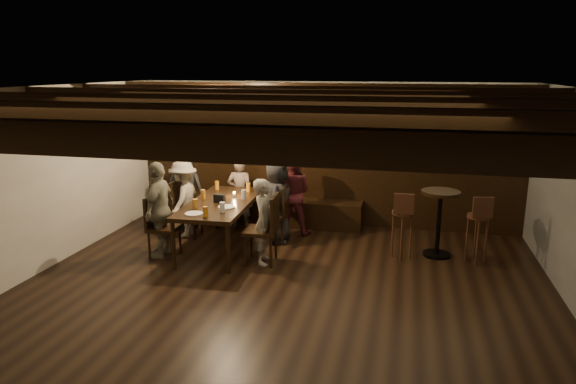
% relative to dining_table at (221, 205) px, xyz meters
% --- Properties ---
extents(room, '(7.00, 7.00, 7.00)m').
position_rel_dining_table_xyz_m(room, '(0.96, 0.38, 0.41)').
color(room, black).
rests_on(room, ground).
extents(dining_table, '(0.97, 1.97, 0.72)m').
position_rel_dining_table_xyz_m(dining_table, '(0.00, 0.00, 0.00)').
color(dining_table, black).
rests_on(dining_table, floor).
extents(chair_left_near, '(0.43, 0.43, 0.90)m').
position_rel_dining_table_xyz_m(chair_left_near, '(-0.74, 0.41, -0.39)').
color(chair_left_near, black).
rests_on(chair_left_near, floor).
extents(chair_left_far, '(0.42, 0.42, 0.88)m').
position_rel_dining_table_xyz_m(chair_left_far, '(-0.69, -0.49, -0.39)').
color(chair_left_far, black).
rests_on(chair_left_far, floor).
extents(chair_right_near, '(0.42, 0.42, 0.89)m').
position_rel_dining_table_xyz_m(chair_right_near, '(0.69, 0.49, -0.39)').
color(chair_right_near, black).
rests_on(chair_right_near, floor).
extents(chair_right_far, '(0.46, 0.46, 0.96)m').
position_rel_dining_table_xyz_m(chair_right_far, '(0.74, -0.41, -0.37)').
color(chair_right_far, black).
rests_on(chair_right_far, floor).
extents(person_bench_left, '(0.66, 0.45, 1.30)m').
position_rel_dining_table_xyz_m(person_bench_left, '(-0.95, 0.85, -0.01)').
color(person_bench_left, '#252527').
rests_on(person_bench_left, floor).
extents(person_bench_centre, '(0.45, 0.31, 1.19)m').
position_rel_dining_table_xyz_m(person_bench_centre, '(-0.06, 1.05, -0.07)').
color(person_bench_centre, gray).
rests_on(person_bench_centre, floor).
extents(person_bench_right, '(0.67, 0.53, 1.32)m').
position_rel_dining_table_xyz_m(person_bench_right, '(0.85, 0.95, -0.00)').
color(person_bench_right, maroon).
rests_on(person_bench_right, floor).
extents(person_left_near, '(0.50, 0.81, 1.23)m').
position_rel_dining_table_xyz_m(person_left_near, '(-0.77, 0.41, -0.05)').
color(person_left_near, gray).
rests_on(person_left_near, floor).
extents(person_left_far, '(0.38, 0.82, 1.37)m').
position_rel_dining_table_xyz_m(person_left_far, '(-0.73, -0.49, 0.02)').
color(person_left_far, gray).
rests_on(person_left_far, floor).
extents(person_right_near, '(0.45, 0.66, 1.30)m').
position_rel_dining_table_xyz_m(person_right_near, '(0.73, 0.49, -0.01)').
color(person_right_near, black).
rests_on(person_right_near, floor).
extents(person_right_far, '(0.31, 0.45, 1.18)m').
position_rel_dining_table_xyz_m(person_right_far, '(0.77, -0.41, -0.07)').
color(person_right_far, gray).
rests_on(person_right_far, floor).
extents(pint_a, '(0.07, 0.07, 0.14)m').
position_rel_dining_table_xyz_m(pint_a, '(-0.32, 0.68, 0.13)').
color(pint_a, '#BF7219').
rests_on(pint_a, dining_table).
extents(pint_b, '(0.07, 0.07, 0.14)m').
position_rel_dining_table_xyz_m(pint_b, '(0.22, 0.66, 0.13)').
color(pint_b, '#BF7219').
rests_on(pint_b, dining_table).
extents(pint_c, '(0.07, 0.07, 0.14)m').
position_rel_dining_table_xyz_m(pint_c, '(-0.30, 0.08, 0.13)').
color(pint_c, '#BF7219').
rests_on(pint_c, dining_table).
extents(pint_d, '(0.07, 0.07, 0.14)m').
position_rel_dining_table_xyz_m(pint_d, '(0.29, 0.22, 0.13)').
color(pint_d, silver).
rests_on(pint_d, dining_table).
extents(pint_e, '(0.07, 0.07, 0.14)m').
position_rel_dining_table_xyz_m(pint_e, '(-0.20, -0.46, 0.13)').
color(pint_e, '#BF7219').
rests_on(pint_e, dining_table).
extents(pint_f, '(0.07, 0.07, 0.14)m').
position_rel_dining_table_xyz_m(pint_f, '(0.23, -0.54, 0.13)').
color(pint_f, silver).
rests_on(pint_f, dining_table).
extents(pint_g, '(0.07, 0.07, 0.14)m').
position_rel_dining_table_xyz_m(pint_g, '(0.09, -0.80, 0.13)').
color(pint_g, '#BF7219').
rests_on(pint_g, dining_table).
extents(plate_near, '(0.24, 0.24, 0.01)m').
position_rel_dining_table_xyz_m(plate_near, '(-0.11, -0.71, 0.07)').
color(plate_near, white).
rests_on(plate_near, dining_table).
extents(plate_far, '(0.24, 0.24, 0.01)m').
position_rel_dining_table_xyz_m(plate_far, '(0.20, -0.29, 0.07)').
color(plate_far, white).
rests_on(plate_far, dining_table).
extents(condiment_caddy, '(0.15, 0.10, 0.12)m').
position_rel_dining_table_xyz_m(condiment_caddy, '(0.00, -0.05, 0.12)').
color(condiment_caddy, black).
rests_on(condiment_caddy, dining_table).
extents(candle, '(0.05, 0.05, 0.05)m').
position_rel_dining_table_xyz_m(candle, '(0.10, 0.31, 0.08)').
color(candle, beige).
rests_on(candle, dining_table).
extents(high_top_table, '(0.54, 0.54, 0.95)m').
position_rel_dining_table_xyz_m(high_top_table, '(3.10, 0.42, -0.04)').
color(high_top_table, black).
rests_on(high_top_table, floor).
extents(bar_stool_left, '(0.30, 0.31, 0.97)m').
position_rel_dining_table_xyz_m(bar_stool_left, '(2.60, 0.22, -0.30)').
color(bar_stool_left, '#391E12').
rests_on(bar_stool_left, floor).
extents(bar_stool_right, '(0.31, 0.33, 0.97)m').
position_rel_dining_table_xyz_m(bar_stool_right, '(3.60, 0.27, -0.30)').
color(bar_stool_right, '#391E12').
rests_on(bar_stool_right, floor).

